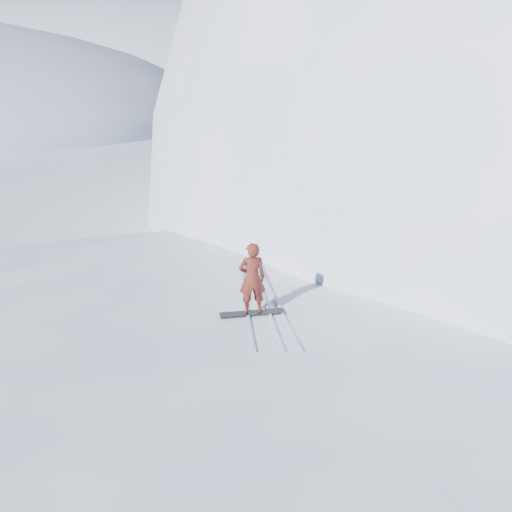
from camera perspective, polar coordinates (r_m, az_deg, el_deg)
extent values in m
ellipsoid|color=white|center=(14.03, 4.50, -16.51)|extent=(36.00, 28.00, 4.80)
ellipsoid|color=white|center=(30.85, 22.04, 2.76)|extent=(28.00, 24.00, 18.00)
ellipsoid|color=white|center=(125.48, -14.39, 15.48)|extent=(140.00, 90.00, 36.00)
ellipsoid|color=white|center=(16.81, -5.75, -9.87)|extent=(7.00, 6.30, 1.00)
cube|color=black|center=(13.65, -0.38, -5.72)|extent=(1.57, 0.69, 0.03)
imported|color=maroon|center=(13.29, -0.39, -2.27)|extent=(0.73, 0.57, 1.75)
cube|color=silver|center=(14.67, -1.21, -3.81)|extent=(1.17, 5.91, 0.04)
cube|color=silver|center=(14.62, 0.69, -3.88)|extent=(1.44, 5.85, 0.04)
cube|color=silver|center=(14.61, 1.72, -3.91)|extent=(1.67, 5.80, 0.04)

